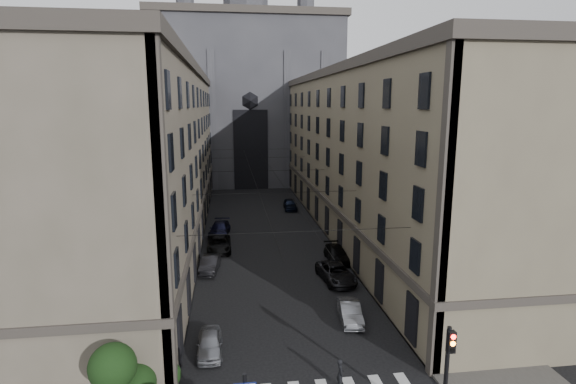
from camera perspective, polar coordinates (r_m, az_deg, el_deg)
name	(u,v)px	position (r m, az deg, el deg)	size (l,w,h in m)	color
sidewalk_left	(173,235)	(53.74, -14.37, -5.29)	(7.00, 80.00, 0.15)	#383533
sidewalk_right	(350,228)	(55.25, 7.87, -4.60)	(7.00, 80.00, 0.15)	#383533
building_left	(142,155)	(52.41, -18.05, 4.45)	(13.60, 60.60, 18.85)	#524C3F
building_right	(376,152)	(54.38, 11.13, 5.00)	(13.60, 60.60, 18.85)	brown
gothic_tower	(247,89)	(90.33, -5.22, 12.86)	(35.00, 23.00, 58.00)	#2D2D33
traffic_light_right	(448,367)	(22.79, 19.61, -20.20)	(0.34, 0.50, 5.20)	black
shrub_cluster	(134,381)	(24.57, -18.99, -21.75)	(3.90, 4.40, 3.90)	black
tram_wires	(263,172)	(51.59, -3.14, 2.53)	(14.00, 60.00, 0.43)	black
car_left_near	(210,343)	(29.11, -9.90, -18.40)	(1.51, 3.75, 1.28)	gray
car_left_midnear	(210,264)	(41.69, -9.88, -9.01)	(1.46, 4.19, 1.38)	black
car_left_midfar	(219,244)	(47.16, -8.75, -6.54)	(2.41, 5.23, 1.45)	black
car_left_far	(220,229)	(52.52, -8.68, -4.67)	(2.13, 5.24, 1.52)	black
car_right_near	(350,312)	(32.65, 7.88, -14.87)	(1.39, 4.00, 1.32)	gray
car_right_midnear	(336,273)	(39.16, 6.13, -10.19)	(2.43, 5.27, 1.46)	black
car_right_midfar	(337,254)	(43.96, 6.21, -7.84)	(1.94, 4.78, 1.39)	black
car_right_far	(290,204)	(64.57, 0.28, -1.58)	(1.81, 4.50, 1.53)	black
pedestrian	(340,373)	(25.99, 6.66, -21.86)	(0.57, 0.38, 1.57)	black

